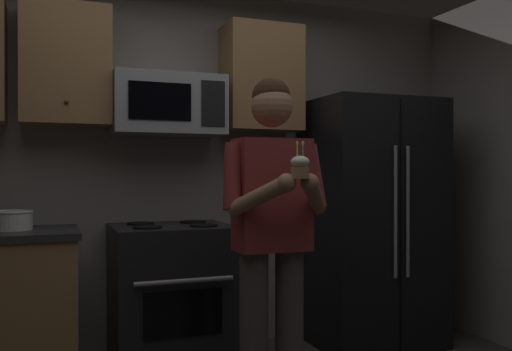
{
  "coord_description": "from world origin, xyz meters",
  "views": [
    {
      "loc": [
        -0.94,
        -2.23,
        1.26
      ],
      "look_at": [
        0.09,
        0.43,
        1.25
      ],
      "focal_mm": 39.02,
      "sensor_mm": 36.0,
      "label": 1
    }
  ],
  "objects_px": {
    "oven_range": "(172,295)",
    "person": "(273,225)",
    "refrigerator": "(371,222)",
    "cupcake": "(300,167)",
    "microwave": "(168,105)",
    "bowl_large_white": "(11,220)"
  },
  "relations": [
    {
      "from": "microwave",
      "to": "bowl_large_white",
      "type": "height_order",
      "value": "microwave"
    },
    {
      "from": "bowl_large_white",
      "to": "microwave",
      "type": "bearing_deg",
      "value": 3.88
    },
    {
      "from": "microwave",
      "to": "cupcake",
      "type": "bearing_deg",
      "value": -76.71
    },
    {
      "from": "person",
      "to": "microwave",
      "type": "bearing_deg",
      "value": 107.22
    },
    {
      "from": "oven_range",
      "to": "bowl_large_white",
      "type": "bearing_deg",
      "value": 176.81
    },
    {
      "from": "microwave",
      "to": "bowl_large_white",
      "type": "distance_m",
      "value": 1.22
    },
    {
      "from": "oven_range",
      "to": "person",
      "type": "xyz_separation_m",
      "value": [
        0.33,
        -0.94,
        0.53
      ]
    },
    {
      "from": "oven_range",
      "to": "refrigerator",
      "type": "distance_m",
      "value": 1.56
    },
    {
      "from": "microwave",
      "to": "refrigerator",
      "type": "relative_size",
      "value": 0.41
    },
    {
      "from": "oven_range",
      "to": "cupcake",
      "type": "relative_size",
      "value": 5.36
    },
    {
      "from": "oven_range",
      "to": "bowl_large_white",
      "type": "xyz_separation_m",
      "value": [
        -0.97,
        0.05,
        0.52
      ]
    },
    {
      "from": "bowl_large_white",
      "to": "person",
      "type": "distance_m",
      "value": 1.63
    },
    {
      "from": "microwave",
      "to": "cupcake",
      "type": "relative_size",
      "value": 4.26
    },
    {
      "from": "microwave",
      "to": "refrigerator",
      "type": "bearing_deg",
      "value": -6.03
    },
    {
      "from": "oven_range",
      "to": "person",
      "type": "height_order",
      "value": "person"
    },
    {
      "from": "oven_range",
      "to": "cupcake",
      "type": "bearing_deg",
      "value": -75.5
    },
    {
      "from": "person",
      "to": "refrigerator",
      "type": "bearing_deg",
      "value": 37.38
    },
    {
      "from": "cupcake",
      "to": "microwave",
      "type": "bearing_deg",
      "value": 103.29
    },
    {
      "from": "bowl_large_white",
      "to": "person",
      "type": "relative_size",
      "value": 0.14
    },
    {
      "from": "refrigerator",
      "to": "cupcake",
      "type": "bearing_deg",
      "value": -133.76
    },
    {
      "from": "oven_range",
      "to": "cupcake",
      "type": "distance_m",
      "value": 1.55
    },
    {
      "from": "refrigerator",
      "to": "microwave",
      "type": "bearing_deg",
      "value": 173.97
    }
  ]
}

